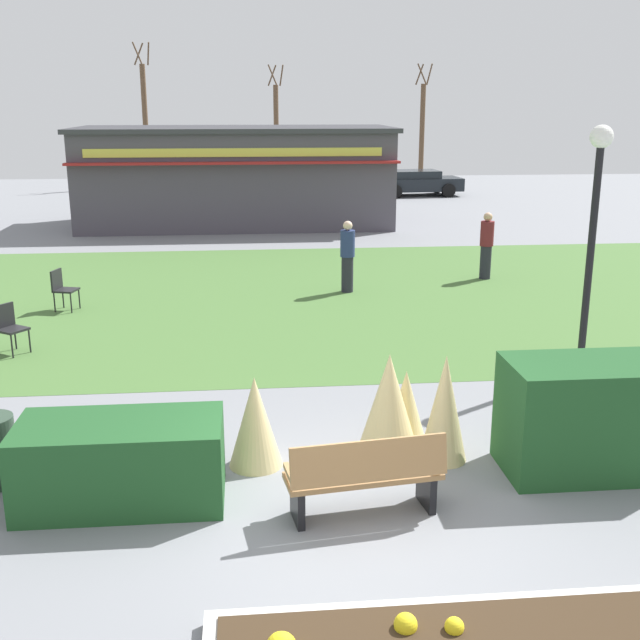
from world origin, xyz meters
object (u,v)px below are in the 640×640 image
at_px(cafe_chair_center, 62,286).
at_px(tree_left_bg, 422,130).
at_px(parked_car_center_slot, 305,183).
at_px(parked_car_east_slot, 416,182).
at_px(tree_center_bg, 276,131).
at_px(cafe_chair_east, 8,325).
at_px(food_kiosk, 236,176).
at_px(person_standing, 486,245).
at_px(person_strolling, 347,256).
at_px(parked_car_west_slot, 198,184).
at_px(tree_right_bg, 145,123).
at_px(lamppost_mid, 594,221).
at_px(park_bench, 365,476).

xyz_separation_m(cafe_chair_center, tree_left_bg, (13.90, 27.20, 2.30)).
distance_m(parked_car_center_slot, parked_car_east_slot, 5.33).
bearing_deg(tree_center_bg, cafe_chair_east, -101.09).
relative_size(food_kiosk, person_standing, 6.66).
distance_m(cafe_chair_east, parked_car_east_slot, 26.51).
height_order(cafe_chair_east, person_strolling, person_strolling).
bearing_deg(parked_car_west_slot, tree_right_bg, 117.65).
height_order(food_kiosk, cafe_chair_east, food_kiosk).
relative_size(cafe_chair_center, tree_center_bg, 0.14).
bearing_deg(lamppost_mid, cafe_chair_east, 168.49).
relative_size(person_strolling, tree_right_bg, 0.23).
distance_m(lamppost_mid, cafe_chair_east, 10.13).
xyz_separation_m(parked_car_west_slot, parked_car_center_slot, (5.04, 0.00, 0.00)).
distance_m(person_standing, parked_car_east_slot, 18.37).
height_order(food_kiosk, cafe_chair_center, food_kiosk).
distance_m(food_kiosk, parked_car_east_slot, 11.98).
height_order(lamppost_mid, person_strolling, lamppost_mid).
xyz_separation_m(food_kiosk, parked_car_east_slot, (8.50, 8.37, -1.11)).
distance_m(lamppost_mid, person_standing, 7.35).
xyz_separation_m(park_bench, tree_left_bg, (8.73, 36.44, 2.34)).
bearing_deg(tree_left_bg, person_strolling, -106.19).
xyz_separation_m(cafe_chair_center, parked_car_east_slot, (12.16, 20.43, 0.12)).
height_order(park_bench, cafe_chair_east, park_bench).
bearing_deg(parked_car_east_slot, tree_left_bg, 75.58).
height_order(person_standing, tree_left_bg, tree_left_bg).
bearing_deg(parked_car_east_slot, cafe_chair_center, -120.76).
height_order(food_kiosk, tree_center_bg, tree_center_bg).
bearing_deg(parked_car_center_slot, tree_center_bg, 97.66).
distance_m(cafe_chair_east, parked_car_center_slot, 24.46).
relative_size(person_strolling, parked_car_east_slot, 0.39).
xyz_separation_m(park_bench, person_strolling, (1.15, 10.35, 0.38)).
relative_size(tree_right_bg, tree_center_bg, 1.15).
xyz_separation_m(food_kiosk, tree_right_bg, (-4.80, 13.95, 1.53)).
bearing_deg(tree_left_bg, park_bench, -103.47).
height_order(cafe_chair_center, person_standing, person_standing).
relative_size(lamppost_mid, cafe_chair_east, 4.51).
relative_size(lamppost_mid, parked_car_center_slot, 0.94).
relative_size(cafe_chair_east, parked_car_center_slot, 0.21).
xyz_separation_m(parked_car_west_slot, tree_center_bg, (4.01, 7.64, 2.15)).
distance_m(parked_car_east_slot, tree_left_bg, 7.32).
distance_m(cafe_chair_center, parked_car_west_slot, 20.51).
bearing_deg(cafe_chair_east, food_kiosk, 75.29).
distance_m(person_strolling, parked_car_east_slot, 20.19).
relative_size(lamppost_mid, food_kiosk, 0.36).
bearing_deg(tree_center_bg, cafe_chair_center, -101.67).
height_order(lamppost_mid, cafe_chair_center, lamppost_mid).
bearing_deg(cafe_chair_east, park_bench, -48.99).
relative_size(parked_car_west_slot, parked_car_center_slot, 1.00).
height_order(lamppost_mid, cafe_chair_east, lamppost_mid).
bearing_deg(parked_car_west_slot, parked_car_east_slot, -0.01).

